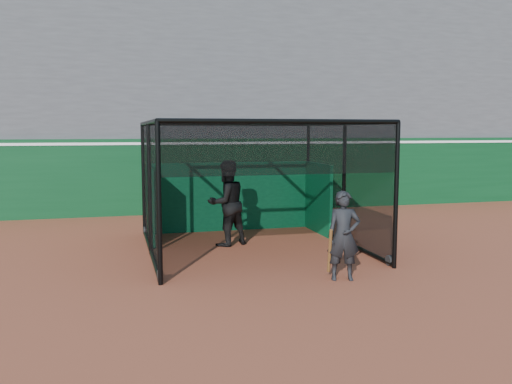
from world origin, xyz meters
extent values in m
plane|color=brown|center=(0.00, 0.00, 0.00)|extent=(120.00, 120.00, 0.00)
cube|color=#0A391A|center=(0.00, 8.50, 1.25)|extent=(50.00, 0.45, 2.50)
cube|color=white|center=(0.00, 8.50, 2.35)|extent=(50.00, 0.50, 0.08)
cube|color=#4C4C4F|center=(0.00, 12.38, 3.88)|extent=(50.00, 7.85, 7.75)
cube|color=#4C4C4F|center=(0.00, 15.80, 8.35)|extent=(50.00, 0.30, 1.20)
cube|color=#08532D|center=(1.13, 4.94, 0.95)|extent=(4.56, 0.10, 1.90)
cylinder|color=black|center=(-1.21, 0.19, 0.11)|extent=(0.08, 0.22, 0.22)
cylinder|color=black|center=(3.48, 0.19, 0.11)|extent=(0.08, 0.22, 0.22)
cylinder|color=black|center=(-1.21, 4.86, 0.11)|extent=(0.08, 0.22, 0.22)
cylinder|color=black|center=(3.48, 4.86, 0.11)|extent=(0.08, 0.22, 0.22)
imported|color=black|center=(0.64, 3.01, 1.03)|extent=(1.23, 1.11, 2.07)
imported|color=black|center=(2.12, -0.54, 0.84)|extent=(0.69, 0.53, 1.67)
cylinder|color=#593819|center=(1.87, -0.49, 0.55)|extent=(0.14, 0.34, 0.87)
camera|label=1|loc=(-1.97, -9.67, 2.78)|focal=38.00mm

